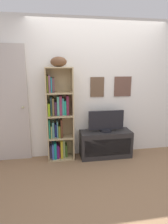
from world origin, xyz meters
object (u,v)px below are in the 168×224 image
object	(u,v)px
tv_stand	(105,144)
bookshelf	(58,120)
television	(106,121)
door	(6,105)
football	(59,62)

from	to	relation	value
tv_stand	bookshelf	bearing A→B (deg)	174.63
tv_stand	television	distance (m)	0.45
door	television	bearing A→B (deg)	-5.29
football	door	distance (m)	1.20
bookshelf	football	bearing A→B (deg)	-44.20
football	door	world-z (taller)	door
television	door	world-z (taller)	door
football	bookshelf	bearing A→B (deg)	135.80
tv_stand	door	size ratio (longest dim) A/B	0.47
television	tv_stand	bearing A→B (deg)	-90.00
tv_stand	television	bearing A→B (deg)	90.00
bookshelf	door	size ratio (longest dim) A/B	0.82
tv_stand	door	bearing A→B (deg)	174.68
football	television	world-z (taller)	football
door	football	bearing A→B (deg)	-7.04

